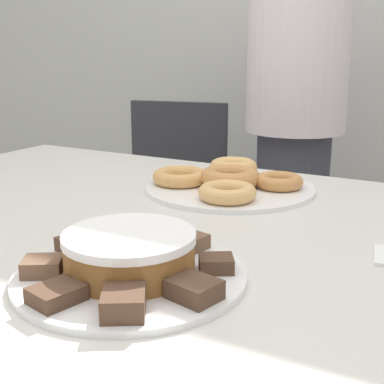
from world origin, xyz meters
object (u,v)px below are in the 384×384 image
at_px(plate_donuts, 230,188).
at_px(frosted_cake, 130,253).
at_px(person_standing, 296,111).
at_px(plate_cake, 130,276).
at_px(office_chair_left, 167,225).

relative_size(plate_donuts, frosted_cake, 2.08).
relative_size(person_standing, plate_cake, 5.10).
xyz_separation_m(person_standing, plate_cake, (0.16, -1.18, -0.10)).
xyz_separation_m(person_standing, plate_donuts, (0.07, -0.67, -0.10)).
bearing_deg(plate_cake, office_chair_left, 119.45).
relative_size(plate_cake, plate_donuts, 0.85).
relative_size(person_standing, frosted_cake, 9.01).
distance_m(office_chair_left, frosted_cake, 1.36).
relative_size(person_standing, plate_donuts, 4.33).
bearing_deg(plate_cake, frosted_cake, 104.04).
distance_m(office_chair_left, plate_donuts, 0.91).
height_order(plate_cake, frosted_cake, frosted_cake).
xyz_separation_m(office_chair_left, plate_cake, (0.64, -1.13, 0.36)).
xyz_separation_m(office_chair_left, frosted_cake, (0.64, -1.13, 0.39)).
height_order(plate_donuts, frosted_cake, frosted_cake).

